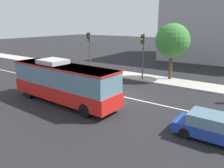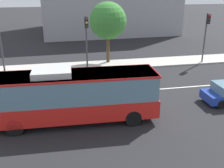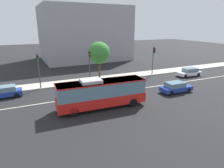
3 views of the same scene
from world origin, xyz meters
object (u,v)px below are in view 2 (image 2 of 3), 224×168
Objects in this scene: traffic_light_near_corner at (207,30)px; street_tree_kerbside_left at (108,21)px; transit_bus at (74,94)px; traffic_light_mid_block at (87,34)px.

street_tree_kerbside_left is at bearing -99.39° from traffic_light_near_corner.
transit_bus is 17.41m from traffic_light_near_corner.
traffic_light_near_corner is at bearing -12.25° from street_tree_kerbside_left.
street_tree_kerbside_left is (2.43, 2.23, 0.86)m from traffic_light_mid_block.
traffic_light_near_corner is 1.00× the size of traffic_light_mid_block.
traffic_light_near_corner and traffic_light_mid_block have the same top height.
traffic_light_mid_block is 3.41m from street_tree_kerbside_left.
traffic_light_mid_block reaches higher than transit_bus.
transit_bus is at bearing -51.85° from traffic_light_near_corner.
traffic_light_near_corner is at bearing 87.93° from traffic_light_mid_block.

